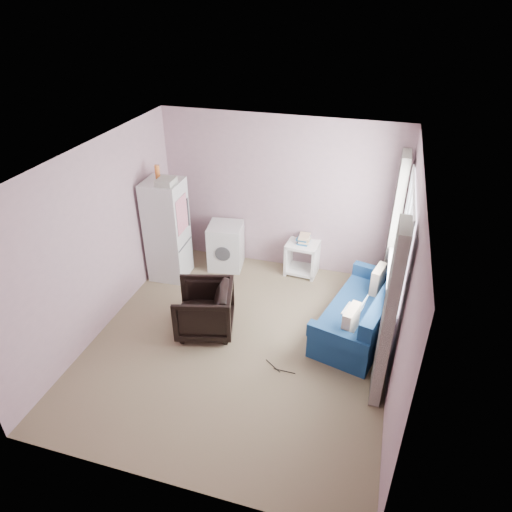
# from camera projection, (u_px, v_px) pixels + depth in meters

# --- Properties ---
(room) EXTENTS (3.84, 4.24, 2.54)m
(room) POSITION_uv_depth(u_px,v_px,m) (240.00, 262.00, 5.43)
(room) COLOR #827055
(room) RESTS_ON ground
(armchair) EXTENTS (0.86, 0.89, 0.76)m
(armchair) POSITION_uv_depth(u_px,v_px,m) (204.00, 307.00, 6.10)
(armchair) COLOR black
(armchair) RESTS_ON ground
(fridge) EXTENTS (0.59, 0.58, 1.84)m
(fridge) POSITION_uv_depth(u_px,v_px,m) (167.00, 230.00, 7.06)
(fridge) COLOR silver
(fridge) RESTS_ON ground
(washing_machine) EXTENTS (0.61, 0.61, 0.76)m
(washing_machine) POSITION_uv_depth(u_px,v_px,m) (226.00, 245.00, 7.52)
(washing_machine) COLOR silver
(washing_machine) RESTS_ON ground
(side_table) EXTENTS (0.53, 0.53, 0.68)m
(side_table) POSITION_uv_depth(u_px,v_px,m) (303.00, 255.00, 7.40)
(side_table) COLOR white
(side_table) RESTS_ON ground
(sofa) EXTENTS (1.19, 1.88, 0.78)m
(sofa) POSITION_uv_depth(u_px,v_px,m) (363.00, 315.00, 6.11)
(sofa) COLOR navy
(sofa) RESTS_ON ground
(window_dressing) EXTENTS (0.17, 2.62, 2.18)m
(window_dressing) POSITION_uv_depth(u_px,v_px,m) (392.00, 265.00, 5.65)
(window_dressing) COLOR white
(window_dressing) RESTS_ON ground
(floor_cables) EXTENTS (0.41, 0.17, 0.01)m
(floor_cables) POSITION_uv_depth(u_px,v_px,m) (279.00, 368.00, 5.64)
(floor_cables) COLOR black
(floor_cables) RESTS_ON ground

